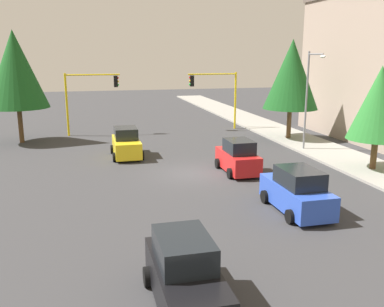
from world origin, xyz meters
name	(u,v)px	position (x,y,z in m)	size (l,w,h in m)	color
ground_plane	(194,174)	(0.00, 0.00, 0.00)	(120.00, 120.00, 0.00)	#353538
sidewalk_kerb	(312,146)	(-5.00, 10.50, 0.07)	(80.00, 4.00, 0.15)	gray
lane_arrow_near	(191,279)	(11.51, -3.00, 0.01)	(2.40, 1.10, 1.10)	silver
traffic_signal_far_right	(89,91)	(-14.00, -5.63, 3.74)	(0.36, 4.59, 5.26)	yellow
traffic_signal_far_left	(216,89)	(-14.00, 5.62, 3.71)	(0.36, 4.59, 5.20)	yellow
street_lamp_curbside	(310,90)	(-3.61, 9.20, 4.35)	(2.15, 0.28, 7.00)	slate
tree_roadside_mid	(292,74)	(-8.00, 10.00, 5.24)	(4.36, 4.36, 7.97)	brown
tree_opposite_side	(15,69)	(-12.00, -11.00, 5.67)	(4.70, 4.70, 8.62)	brown
tree_roadside_near	(379,103)	(2.00, 10.50, 4.04)	(3.41, 3.41, 6.19)	brown
car_blue	(297,192)	(6.96, 2.90, 0.90)	(4.14, 2.03, 1.98)	blue
car_red	(238,158)	(0.37, 2.57, 0.89)	(3.72, 1.93, 1.98)	red
car_yellow	(126,144)	(-5.21, -3.41, 0.90)	(3.90, 2.00, 1.98)	yellow
car_black	(185,275)	(12.77, -3.50, 0.90)	(4.11, 1.96, 1.98)	black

